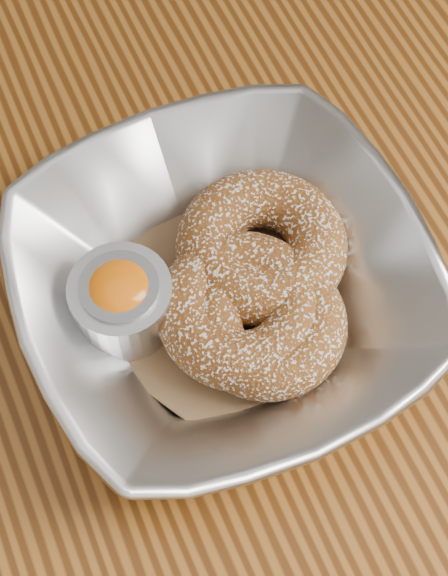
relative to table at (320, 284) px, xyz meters
name	(u,v)px	position (x,y,z in m)	size (l,w,h in m)	color
ground_plane	(275,492)	(0.00, 0.00, -0.65)	(4.00, 4.00, 0.00)	#565659
table	(320,284)	(0.00, 0.00, 0.00)	(1.20, 0.80, 0.75)	brown
serving_bowl	(224,288)	(-0.09, -0.03, 0.13)	(0.24, 0.24, 0.06)	silver
parchment	(224,303)	(-0.09, -0.03, 0.11)	(0.14, 0.14, 0.00)	brown
donut_back	(261,246)	(-0.06, -0.02, 0.13)	(0.10, 0.10, 0.04)	brown
donut_front	(267,324)	(-0.08, -0.06, 0.13)	(0.09, 0.09, 0.03)	brown
donut_extra	(242,310)	(-0.09, -0.05, 0.13)	(0.10, 0.10, 0.04)	brown
ramekin	(122,300)	(-0.15, -0.02, 0.13)	(0.06, 0.06, 0.05)	silver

